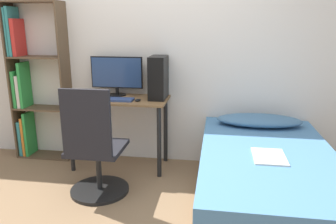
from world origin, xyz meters
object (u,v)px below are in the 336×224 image
at_px(bookshelf, 30,85).
at_px(monitor, 117,74).
at_px(office_chair, 95,156).
at_px(keyboard, 114,99).
at_px(bed, 266,182).
at_px(pc_tower, 158,77).

bearing_deg(bookshelf, monitor, 0.95).
relative_size(office_chair, keyboard, 2.55).
bearing_deg(bed, bookshelf, 161.75).
distance_m(bed, monitor, 1.85).
bearing_deg(keyboard, bookshelf, 167.65).
relative_size(monitor, pc_tower, 1.30).
relative_size(office_chair, bed, 0.53).
relative_size(bed, keyboard, 4.79).
relative_size(bookshelf, monitor, 3.08).
distance_m(office_chair, bed, 1.47).
xyz_separation_m(monitor, keyboard, (0.04, -0.24, -0.22)).
bearing_deg(pc_tower, monitor, 170.63).
height_order(bookshelf, bed, bookshelf).
bearing_deg(pc_tower, keyboard, -158.71).
xyz_separation_m(monitor, pc_tower, (0.47, -0.08, -0.01)).
relative_size(bed, monitor, 3.35).
distance_m(office_chair, pc_tower, 1.03).
relative_size(office_chair, pc_tower, 2.32).
xyz_separation_m(bed, pc_tower, (-1.02, 0.76, 0.71)).
distance_m(office_chair, keyboard, 0.68).
distance_m(keyboard, pc_tower, 0.50).
bearing_deg(pc_tower, bed, -36.67).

